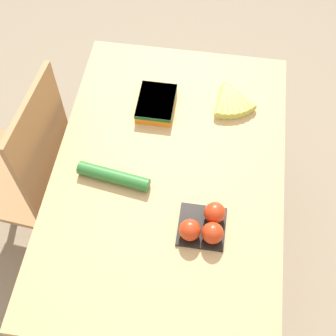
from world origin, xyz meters
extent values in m
plane|color=gray|center=(0.00, 0.00, 0.00)|extent=(12.00, 12.00, 0.00)
cube|color=tan|center=(0.00, 0.00, 0.74)|extent=(1.22, 0.81, 0.03)
cylinder|color=tan|center=(0.55, -0.35, 0.36)|extent=(0.06, 0.06, 0.72)
cylinder|color=tan|center=(0.55, 0.35, 0.36)|extent=(0.06, 0.06, 0.72)
cube|color=#A87547|center=(0.08, 0.67, 0.43)|extent=(0.46, 0.44, 0.03)
cube|color=#A87547|center=(0.06, 0.48, 0.71)|extent=(0.39, 0.06, 0.53)
cylinder|color=#A87547|center=(0.28, 0.82, 0.21)|extent=(0.04, 0.04, 0.42)
cylinder|color=#A87547|center=(0.24, 0.48, 0.21)|extent=(0.04, 0.04, 0.42)
cylinder|color=#A87547|center=(-0.11, 0.52, 0.21)|extent=(0.04, 0.04, 0.42)
sphere|color=brown|center=(0.41, -0.17, 0.77)|extent=(0.03, 0.03, 0.03)
cylinder|color=#CCC651|center=(0.34, -0.16, 0.77)|extent=(0.15, 0.05, 0.03)
cylinder|color=#CCC651|center=(0.34, -0.17, 0.77)|extent=(0.15, 0.05, 0.03)
cylinder|color=#CCC651|center=(0.34, -0.18, 0.77)|extent=(0.16, 0.07, 0.03)
cylinder|color=#CCC651|center=(0.34, -0.20, 0.77)|extent=(0.15, 0.09, 0.03)
cylinder|color=#CCC651|center=(0.35, -0.21, 0.77)|extent=(0.15, 0.11, 0.03)
cylinder|color=#CCC651|center=(0.36, -0.22, 0.77)|extent=(0.14, 0.13, 0.03)
cylinder|color=#CCC651|center=(0.37, -0.22, 0.77)|extent=(0.12, 0.14, 0.03)
cube|color=black|center=(-0.19, -0.14, 0.76)|extent=(0.15, 0.15, 0.01)
sphere|color=red|center=(-0.23, -0.18, 0.80)|extent=(0.07, 0.07, 0.07)
sphere|color=red|center=(-0.16, -0.18, 0.80)|extent=(0.07, 0.07, 0.07)
sphere|color=red|center=(-0.23, -0.10, 0.80)|extent=(0.07, 0.07, 0.07)
cube|color=orange|center=(0.29, 0.09, 0.78)|extent=(0.18, 0.14, 0.04)
cube|color=#145123|center=(0.29, 0.09, 0.79)|extent=(0.18, 0.14, 0.02)
cylinder|color=#2D702D|center=(-0.06, 0.18, 0.78)|extent=(0.09, 0.26, 0.05)
camera|label=1|loc=(-0.85, -0.12, 2.15)|focal=50.00mm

